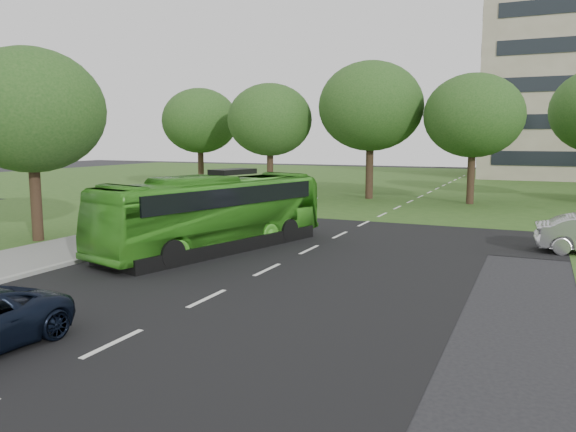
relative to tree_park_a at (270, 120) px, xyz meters
The scene contains 8 objects.
ground 28.63m from the tree_park_a, 66.02° to the right, with size 160.00×160.00×0.00m, color black.
street_surfaces 12.89m from the tree_park_a, 14.29° to the right, with size 120.00×120.00×0.15m.
tree_park_a is the anchor object (origin of this frame).
tree_park_b 8.13m from the tree_park_a, ahead, with size 8.05×8.05×10.55m.
tree_park_c 15.62m from the tree_park_a, ahead, with size 6.95×6.95×9.23m.
tree_park_f 8.90m from the tree_park_a, 161.77° to the left, with size 6.90×6.90×9.21m.
tree_side_near 22.65m from the tree_park_a, 92.22° to the right, with size 6.56×6.56×8.72m.
bus 22.85m from the tree_park_a, 70.03° to the right, with size 2.64×11.28×3.14m, color #3B9322.
Camera 1 is at (8.73, -15.61, 4.68)m, focal length 35.00 mm.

